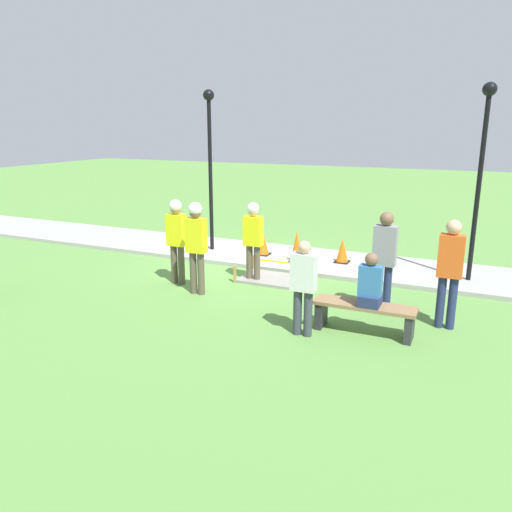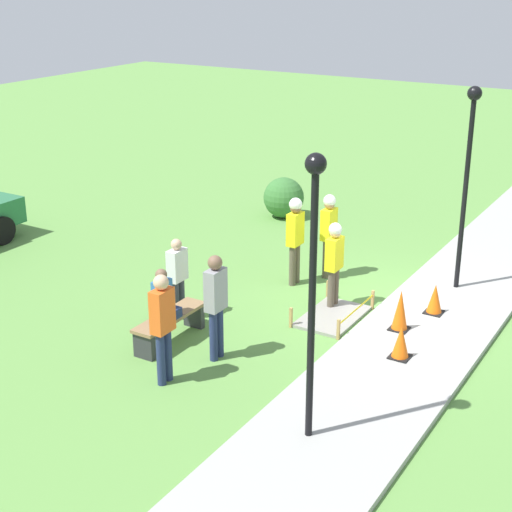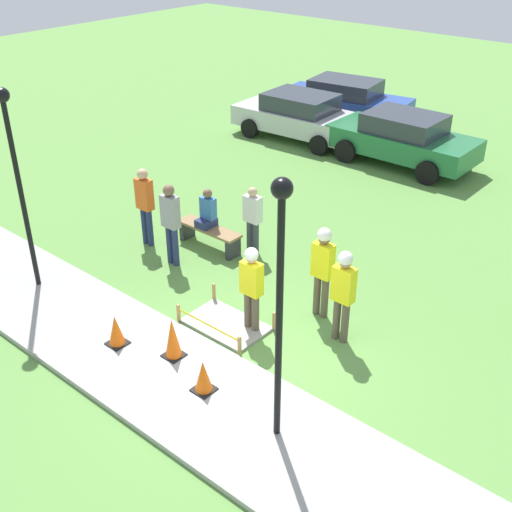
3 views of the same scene
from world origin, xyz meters
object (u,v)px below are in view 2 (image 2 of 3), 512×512
Objects in this scene: park_bench at (170,323)px; traffic_cone_far_patch at (400,310)px; worker_assistant at (295,233)px; lamppost_far at (313,260)px; traffic_cone_near_patch at (401,342)px; bystander_in_white_shirt at (216,300)px; traffic_cone_sidewalk_edge at (435,299)px; person_seated_on_bench at (164,298)px; worker_trainee at (334,258)px; bystander_in_gray_shirt at (177,274)px; worker_supervisor at (329,228)px; bystander_in_orange_shirt at (163,322)px; lamppost_near at (468,160)px.

traffic_cone_far_patch is at bearing -54.77° from park_bench.
lamppost_far is at bearing -149.50° from worker_assistant.
bystander_in_white_shirt is at bearing 117.98° from traffic_cone_near_patch.
traffic_cone_far_patch is 1.31× the size of traffic_cone_sidewalk_edge.
bystander_in_white_shirt is (-0.00, -1.10, 0.21)m from person_seated_on_bench.
worker_trainee is 0.93× the size of bystander_in_white_shirt.
person_seated_on_bench is at bearing 125.77° from traffic_cone_far_patch.
park_bench is at bearing 147.26° from worker_trainee.
bystander_in_white_shirt reaches higher than bystander_in_gray_shirt.
bystander_in_white_shirt is (-4.33, -0.04, -0.03)m from worker_supervisor.
traffic_cone_near_patch is at bearing -176.80° from traffic_cone_sidewalk_edge.
bystander_in_orange_shirt is at bearing 165.76° from worker_trainee.
park_bench is 1.28m from bystander_in_white_shirt.
worker_trainee is 3.02m from bystander_in_white_shirt.
traffic_cone_near_patch is 0.32× the size of bystander_in_orange_shirt.
park_bench is 3.44m from worker_trainee.
person_seated_on_bench reaches higher than traffic_cone_near_patch.
worker_assistant reaches higher than bystander_in_gray_shirt.
traffic_cone_far_patch is at bearing 2.41° from lamppost_far.
bystander_in_white_shirt is at bearing -90.16° from person_seated_on_bench.
traffic_cone_near_patch is 3.92m from worker_assistant.
bystander_in_white_shirt reaches higher than bystander_in_orange_shirt.
traffic_cone_near_patch is 0.14× the size of lamppost_near.
person_seated_on_bench is (-0.08, 0.05, 0.51)m from park_bench.
bystander_in_white_shirt is at bearing -94.73° from park_bench.
bystander_in_orange_shirt is at bearing 144.27° from traffic_cone_far_patch.
traffic_cone_sidewalk_edge is 5.47m from bystander_in_orange_shirt.
worker_trainee reaches higher than traffic_cone_sidewalk_edge.
worker_trainee is (0.45, 1.56, 0.56)m from traffic_cone_far_patch.
lamppost_far is (-6.36, 0.10, -0.02)m from lamppost_near.
bystander_in_white_shirt is at bearing -179.41° from worker_supervisor.
park_bench is at bearing 132.80° from traffic_cone_sidewalk_edge.
person_seated_on_bench is (-3.49, 3.73, 0.48)m from traffic_cone_sidewalk_edge.
lamppost_far is (-4.89, 0.14, 2.35)m from traffic_cone_sidewalk_edge.
traffic_cone_far_patch is 0.42× the size of worker_supervisor.
bystander_in_white_shirt is (-2.92, 0.77, 0.04)m from worker_trainee.
worker_supervisor is at bearing 0.59° from bystander_in_white_shirt.
bystander_in_white_shirt is 5.85m from lamppost_near.
bystander_in_gray_shirt is (-2.51, 4.15, 0.50)m from traffic_cone_sidewalk_edge.
worker_supervisor is (2.88, 2.78, 0.71)m from traffic_cone_near_patch.
worker_supervisor is 0.97× the size of worker_assistant.
bystander_in_white_shirt reaches higher than traffic_cone_near_patch.
bystander_in_orange_shirt is at bearing -177.55° from worker_assistant.
bystander_in_orange_shirt is (-3.59, 2.58, 0.59)m from traffic_cone_far_patch.
lamppost_far reaches higher than worker_assistant.
worker_assistant is (-0.73, 0.41, 0.04)m from worker_supervisor.
bystander_in_gray_shirt reaches higher than person_seated_on_bench.
person_seated_on_bench is 0.49× the size of worker_supervisor.
bystander_in_orange_shirt is (-1.20, -0.80, 0.71)m from park_bench.
lamppost_near is (0.64, -2.63, 1.66)m from worker_supervisor.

